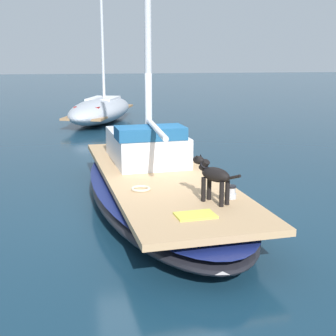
# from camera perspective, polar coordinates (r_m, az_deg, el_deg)

# --- Properties ---
(ground_plane) EXTENTS (120.00, 120.00, 0.00)m
(ground_plane) POSITION_cam_1_polar(r_m,az_deg,el_deg) (9.28, -1.01, -4.63)
(ground_plane) COLOR #143347
(sailboat_main) EXTENTS (3.18, 7.44, 0.66)m
(sailboat_main) POSITION_cam_1_polar(r_m,az_deg,el_deg) (9.19, -1.02, -2.65)
(sailboat_main) COLOR black
(sailboat_main) RESTS_ON ground
(cabin_house) EXTENTS (1.60, 2.34, 0.84)m
(cabin_house) POSITION_cam_1_polar(r_m,az_deg,el_deg) (10.09, -2.59, 2.73)
(cabin_house) COLOR silver
(cabin_house) RESTS_ON sailboat_main
(dog_black) EXTENTS (0.60, 0.82, 0.70)m
(dog_black) POSITION_cam_1_polar(r_m,az_deg,el_deg) (7.30, 5.40, -0.91)
(dog_black) COLOR black
(dog_black) RESTS_ON sailboat_main
(deck_winch) EXTENTS (0.16, 0.16, 0.21)m
(deck_winch) POSITION_cam_1_polar(r_m,az_deg,el_deg) (7.62, 7.52, -2.89)
(deck_winch) COLOR #B7B7BC
(deck_winch) RESTS_ON sailboat_main
(coiled_rope) EXTENTS (0.32, 0.32, 0.04)m
(coiled_rope) POSITION_cam_1_polar(r_m,az_deg,el_deg) (8.04, -3.24, -2.47)
(coiled_rope) COLOR beige
(coiled_rope) RESTS_ON sailboat_main
(deck_towel) EXTENTS (0.60, 0.42, 0.03)m
(deck_towel) POSITION_cam_1_polar(r_m,az_deg,el_deg) (6.78, 3.27, -5.61)
(deck_towel) COLOR #D8D14C
(deck_towel) RESTS_ON sailboat_main
(moored_boat_far_astern) EXTENTS (3.74, 6.26, 7.23)m
(moored_boat_far_astern) POSITION_cam_1_polar(r_m,az_deg,el_deg) (20.69, -8.02, 6.93)
(moored_boat_far_astern) COLOR #B2B7C1
(moored_boat_far_astern) RESTS_ON ground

